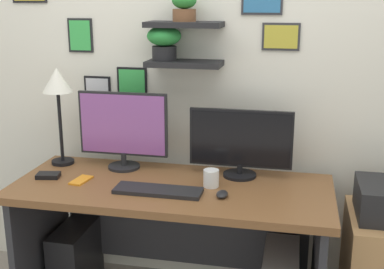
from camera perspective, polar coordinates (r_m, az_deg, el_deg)
name	(u,v)px	position (r m, az deg, el deg)	size (l,w,h in m)	color
back_wall_assembly	(189,58)	(2.87, -0.40, 8.70)	(4.40, 0.24, 2.70)	silver
desk	(174,218)	(2.73, -2.06, -9.49)	(1.65, 0.68, 0.75)	brown
monitor_left	(123,128)	(2.82, -7.86, 0.70)	(0.51, 0.18, 0.44)	black
monitor_right	(241,142)	(2.69, 5.56, -0.89)	(0.55, 0.18, 0.37)	black
keyboard	(158,191)	(2.51, -3.88, -6.39)	(0.44, 0.14, 0.02)	black
computer_mouse	(222,194)	(2.45, 3.44, -6.80)	(0.06, 0.09, 0.03)	black
desk_lamp	(58,88)	(2.92, -15.07, 5.10)	(0.17, 0.17, 0.56)	black
cell_phone	(81,180)	(2.72, -12.53, -5.11)	(0.07, 0.14, 0.01)	orange
coffee_mug	(211,178)	(2.57, 2.19, -5.00)	(0.08, 0.08, 0.09)	white
scissors_tray	(48,175)	(2.81, -16.07, -4.50)	(0.12, 0.08, 0.02)	black
computer_tower_left	(76,258)	(3.13, -13.09, -13.54)	(0.18, 0.40, 0.40)	black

